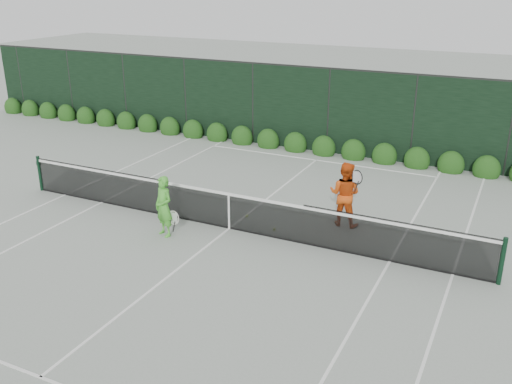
% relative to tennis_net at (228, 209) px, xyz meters
% --- Properties ---
extents(ground, '(80.00, 80.00, 0.00)m').
position_rel_tennis_net_xyz_m(ground, '(0.02, 0.00, -0.53)').
color(ground, gray).
rests_on(ground, ground).
extents(tennis_net, '(12.90, 0.10, 1.07)m').
position_rel_tennis_net_xyz_m(tennis_net, '(0.00, 0.00, 0.00)').
color(tennis_net, '#10311D').
rests_on(tennis_net, ground).
extents(player_woman, '(0.68, 0.54, 1.53)m').
position_rel_tennis_net_xyz_m(player_woman, '(-1.23, -1.02, 0.23)').
color(player_woman, green).
rests_on(player_woman, ground).
extents(player_man, '(0.92, 0.66, 1.69)m').
position_rel_tennis_net_xyz_m(player_man, '(2.56, 1.52, 0.31)').
color(player_man, '#DC4F12').
rests_on(player_man, ground).
extents(court_lines, '(11.03, 23.83, 0.01)m').
position_rel_tennis_net_xyz_m(court_lines, '(0.02, 0.00, -0.53)').
color(court_lines, white).
rests_on(court_lines, ground).
extents(windscreen_fence, '(32.00, 21.07, 3.06)m').
position_rel_tennis_net_xyz_m(windscreen_fence, '(0.02, -2.71, 0.98)').
color(windscreen_fence, black).
rests_on(windscreen_fence, ground).
extents(hedge_row, '(31.66, 0.65, 0.94)m').
position_rel_tennis_net_xyz_m(hedge_row, '(0.02, 7.15, -0.30)').
color(hedge_row, '#133A0F').
rests_on(hedge_row, ground).
extents(tennis_balls, '(3.00, 0.68, 0.07)m').
position_rel_tennis_net_xyz_m(tennis_balls, '(-0.21, 0.49, -0.50)').
color(tennis_balls, '#B3E132').
rests_on(tennis_balls, ground).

